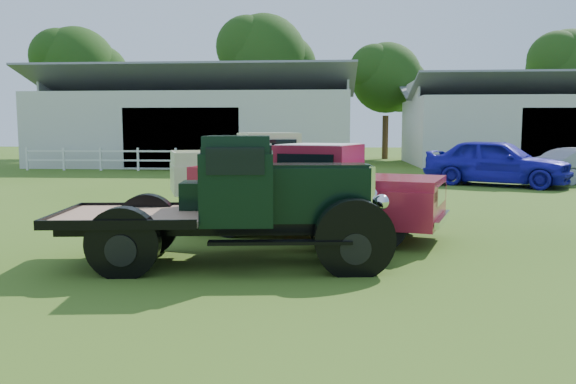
# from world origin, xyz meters

# --- Properties ---
(ground) EXTENTS (120.00, 120.00, 0.00)m
(ground) POSITION_xyz_m (0.00, 0.00, 0.00)
(ground) COLOR #335711
(shed_left) EXTENTS (18.80, 10.20, 5.60)m
(shed_left) POSITION_xyz_m (-7.00, 26.00, 2.80)
(shed_left) COLOR #B4B4AE
(shed_left) RESTS_ON ground
(shed_right) EXTENTS (16.80, 9.20, 5.20)m
(shed_right) POSITION_xyz_m (14.00, 27.00, 2.60)
(shed_right) COLOR #B4B4AE
(shed_right) RESTS_ON ground
(fence_rail) EXTENTS (14.20, 0.16, 1.20)m
(fence_rail) POSITION_xyz_m (-8.00, 20.00, 0.60)
(fence_rail) COLOR white
(fence_rail) RESTS_ON ground
(tree_a) EXTENTS (6.30, 6.30, 10.50)m
(tree_a) POSITION_xyz_m (-18.00, 33.00, 5.25)
(tree_a) COLOR #1A4912
(tree_a) RESTS_ON ground
(tree_b) EXTENTS (6.90, 6.90, 11.50)m
(tree_b) POSITION_xyz_m (-4.00, 34.00, 5.75)
(tree_b) COLOR #1A4912
(tree_b) RESTS_ON ground
(tree_c) EXTENTS (5.40, 5.40, 9.00)m
(tree_c) POSITION_xyz_m (5.00, 33.00, 4.50)
(tree_c) COLOR #1A4912
(tree_c) RESTS_ON ground
(tree_d) EXTENTS (6.00, 6.00, 10.00)m
(tree_d) POSITION_xyz_m (18.00, 34.00, 5.00)
(tree_d) COLOR #1A4912
(tree_d) RESTS_ON ground
(vintage_flatbed) EXTENTS (5.34, 2.57, 2.04)m
(vintage_flatbed) POSITION_xyz_m (-0.62, 0.24, 1.02)
(vintage_flatbed) COLOR black
(vintage_flatbed) RESTS_ON ground
(red_pickup) EXTENTS (5.49, 3.45, 1.87)m
(red_pickup) POSITION_xyz_m (0.63, 2.72, 0.94)
(red_pickup) COLOR #A51C34
(red_pickup) RESTS_ON ground
(white_pickup) EXTENTS (5.86, 3.78, 2.01)m
(white_pickup) POSITION_xyz_m (-0.95, 7.54, 1.00)
(white_pickup) COLOR beige
(white_pickup) RESTS_ON ground
(misc_car_blue) EXTENTS (5.67, 4.47, 1.81)m
(misc_car_blue) POSITION_xyz_m (7.34, 13.46, 0.90)
(misc_car_blue) COLOR #1916AA
(misc_car_blue) RESTS_ON ground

